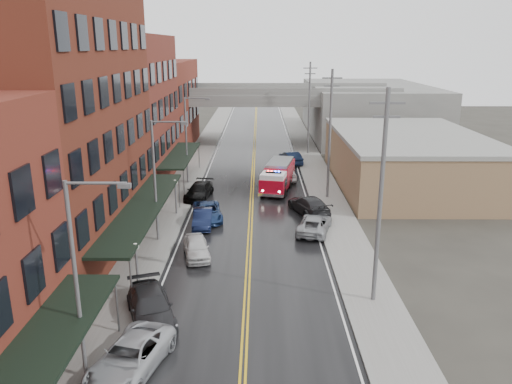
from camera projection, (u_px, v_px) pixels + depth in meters
name	position (u px, v px, depth m)	size (l,w,h in m)	color
road	(251.00, 215.00, 42.81)	(11.00, 160.00, 0.02)	black
sidewalk_left	(166.00, 214.00, 42.84)	(3.00, 160.00, 0.15)	slate
sidewalk_right	(336.00, 214.00, 42.74)	(3.00, 160.00, 0.15)	slate
curb_left	(185.00, 214.00, 42.83)	(0.30, 160.00, 0.15)	gray
curb_right	(317.00, 214.00, 42.76)	(0.30, 160.00, 0.15)	gray
brick_building_b	(52.00, 122.00, 33.64)	(9.00, 20.00, 18.00)	#5B2818
brick_building_c	(122.00, 112.00, 50.85)	(9.00, 15.00, 15.00)	maroon
brick_building_far	(157.00, 106.00, 68.06)	(9.00, 20.00, 12.00)	maroon
tan_building	(407.00, 161.00, 51.59)	(14.00, 22.00, 5.00)	#8E714C
right_far_block	(367.00, 110.00, 79.93)	(18.00, 30.00, 8.00)	slate
awning_0	(20.00, 380.00, 17.08)	(2.60, 16.00, 3.09)	black
awning_1	(144.00, 207.00, 35.30)	(2.60, 18.00, 3.09)	black
awning_2	(181.00, 155.00, 52.09)	(2.60, 13.00, 3.09)	black
globe_lamp_1	(136.00, 256.00, 28.77)	(0.44, 0.44, 3.12)	#59595B
globe_lamp_2	(175.00, 189.00, 42.20)	(0.44, 0.44, 3.12)	#59595B
street_lamp_0	(81.00, 271.00, 20.29)	(2.64, 0.22, 9.00)	#59595B
street_lamp_1	(158.00, 174.00, 35.63)	(2.64, 0.22, 9.00)	#59595B
street_lamp_2	(188.00, 135.00, 50.98)	(2.64, 0.22, 9.00)	#59595B
utility_pole_0	(381.00, 196.00, 26.60)	(1.80, 0.24, 12.00)	#59595B
utility_pole_1	(330.00, 132.00, 45.78)	(1.80, 0.24, 12.00)	#59595B
utility_pole_2	(309.00, 107.00, 64.96)	(1.80, 0.24, 12.00)	#59595B
overpass	(254.00, 103.00, 71.81)	(40.00, 10.00, 7.50)	slate
fire_truck	(278.00, 175.00, 49.91)	(4.18, 7.79, 2.72)	#A5071B
parked_car_left_2	(130.00, 357.00, 22.09)	(2.43, 5.27, 1.46)	#ADB0B5
parked_car_left_3	(151.00, 307.00, 26.23)	(2.17, 5.33, 1.55)	#252527
parked_car_left_4	(196.00, 247.00, 34.20)	(1.65, 4.09, 1.39)	silver
parked_car_left_5	(203.00, 218.00, 39.96)	(1.46, 4.18, 1.38)	#0E1633
parked_car_left_6	(207.00, 212.00, 41.49)	(2.27, 4.92, 1.37)	navy
parked_car_left_7	(199.00, 191.00, 47.25)	(2.02, 4.97, 1.44)	black
parked_car_right_0	(314.00, 224.00, 38.64)	(2.26, 4.89, 1.36)	#919398
parked_car_right_1	(309.00, 205.00, 42.96)	(2.17, 5.35, 1.55)	black
parked_car_right_2	(286.00, 172.00, 53.87)	(1.97, 4.88, 1.66)	white
parked_car_right_3	(291.00, 158.00, 60.94)	(1.66, 4.75, 1.56)	#0E1933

